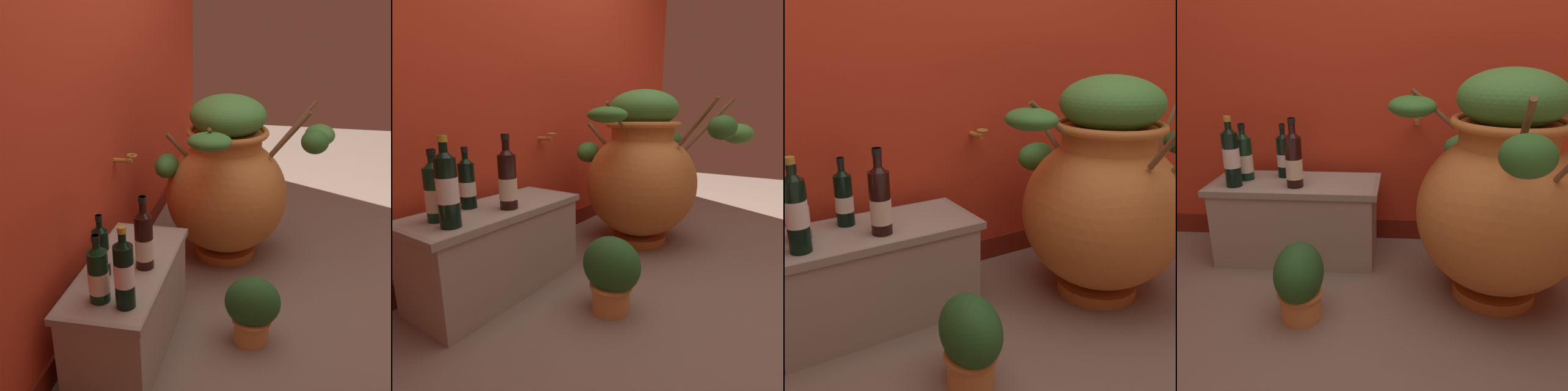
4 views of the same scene
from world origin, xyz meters
The scene contains 7 objects.
terracotta_urn centered at (0.42, 0.54, 0.47)m, with size 1.06×0.99×0.97m.
stone_ledge centered at (-0.53, 0.85, 0.22)m, with size 0.84×0.37×0.41m.
wine_bottle_left centered at (-0.60, 0.93, 0.53)m, with size 0.07×0.07×0.27m.
wine_bottle_middle centered at (-0.51, 0.77, 0.54)m, with size 0.08×0.08×0.33m.
wine_bottle_right centered at (-0.81, 0.76, 0.56)m, with size 0.08×0.08×0.34m.
wine_bottle_back centered at (-0.79, 0.87, 0.53)m, with size 0.08×0.08×0.28m.
potted_shrub centered at (-0.39, 0.31, 0.17)m, with size 0.19×0.25×0.33m.
Camera 3 is at (-1.03, -0.80, 1.09)m, focal length 42.33 mm.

